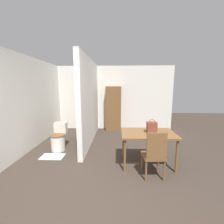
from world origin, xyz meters
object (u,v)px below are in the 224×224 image
Objects in this scene: handbag at (152,127)px; dining_table at (148,136)px; wooden_chair at (154,154)px; toilet at (59,139)px; wooden_cabinet at (113,109)px; space_heater at (161,136)px.

dining_table is at bearing 174.53° from handbag.
toilet is (-2.27, 1.23, -0.18)m from wooden_chair.
wooden_chair is at bearing -75.32° from wooden_cabinet.
wooden_cabinet is at bearing 107.07° from dining_table.
wooden_cabinet reaches higher than dining_table.
dining_table reaches higher than toilet.
wooden_cabinet is (-0.88, 2.65, 0.01)m from handbag.
wooden_chair is 1.28× the size of toilet.
handbag is 0.74× the size of space_heater.
space_heater is (0.62, 1.39, -0.64)m from handbag.
toilet is 0.42× the size of wooden_cabinet.
toilet is (-2.25, 0.70, -0.34)m from dining_table.
handbag is 2.79m from wooden_cabinet.
dining_table is at bearing 88.45° from wooden_chair.
wooden_cabinet is (-0.83, 3.16, 0.38)m from wooden_chair.
toilet is at bearing -126.59° from wooden_cabinet.
toilet is 2.49m from handbag.
space_heater is at bearing 63.32° from dining_table.
toilet is 1.78× the size of space_heater.
wooden_cabinet is 4.26× the size of space_heater.
dining_table is 0.21m from handbag.
wooden_chair is 3.29m from wooden_cabinet.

